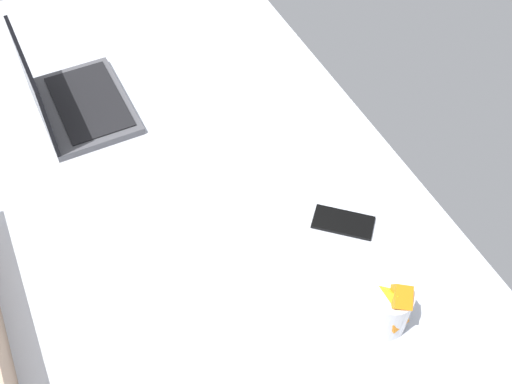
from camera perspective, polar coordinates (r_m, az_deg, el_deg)
The scene contains 4 objects.
bed_mattress at distance 165.33cm, azimuth -12.87°, elevation -1.20°, with size 180.00×140.00×18.00cm, color #B7BCC6.
laptop at distance 175.74cm, azimuth -16.47°, elevation 7.99°, with size 33.51×23.74×23.00cm.
snack_cup at distance 130.19cm, azimuth 11.93°, elevation -10.26°, with size 9.31×9.00×14.53cm.
cell_phone at distance 147.51cm, azimuth 7.90°, elevation -2.74°, with size 6.80×14.00×0.80cm, color black.
Camera 1 is at (-106.53, 9.35, 135.10)cm, focal length 44.16 mm.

